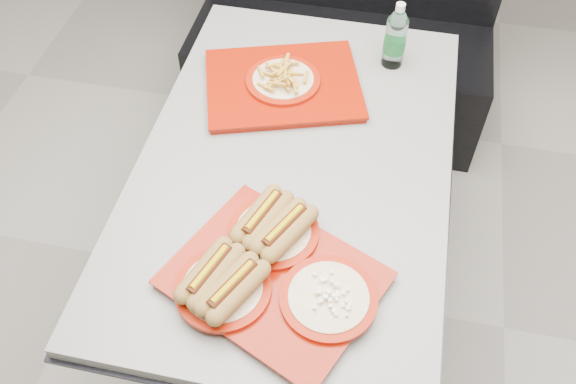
% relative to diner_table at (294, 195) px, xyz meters
% --- Properties ---
extents(ground, '(6.00, 6.00, 0.00)m').
position_rel_diner_table_xyz_m(ground, '(0.00, 0.00, -0.58)').
color(ground, '#9C968B').
rests_on(ground, ground).
extents(diner_table, '(0.92, 1.42, 0.75)m').
position_rel_diner_table_xyz_m(diner_table, '(0.00, 0.00, 0.00)').
color(diner_table, black).
rests_on(diner_table, ground).
extents(booth_bench, '(1.30, 0.57, 1.35)m').
position_rel_diner_table_xyz_m(booth_bench, '(0.00, 1.09, -0.18)').
color(booth_bench, black).
rests_on(booth_bench, ground).
extents(tray_near, '(0.60, 0.54, 0.11)m').
position_rel_diner_table_xyz_m(tray_near, '(0.01, -0.40, 0.20)').
color(tray_near, '#961404').
rests_on(tray_near, diner_table).
extents(tray_far, '(0.58, 0.51, 0.10)m').
position_rel_diner_table_xyz_m(tray_far, '(-0.10, 0.30, 0.19)').
color(tray_far, '#961404').
rests_on(tray_far, diner_table).
extents(water_bottle, '(0.07, 0.07, 0.23)m').
position_rel_diner_table_xyz_m(water_bottle, '(0.23, 0.50, 0.27)').
color(water_bottle, silver).
rests_on(water_bottle, diner_table).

